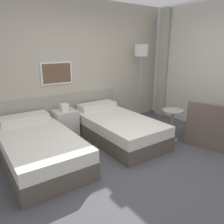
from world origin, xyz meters
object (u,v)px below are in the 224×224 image
object	(u,v)px
bed_near_window	(117,127)
armchair	(213,129)
bed_near_door	(38,147)
side_table	(172,120)
floor_lamp	(141,58)
nightstand	(65,123)

from	to	relation	value
bed_near_window	armchair	distance (m)	1.80
bed_near_door	armchair	size ratio (longest dim) A/B	1.98
side_table	armchair	size ratio (longest dim) A/B	0.61
side_table	bed_near_window	bearing A→B (deg)	142.22
bed_near_window	floor_lamp	world-z (taller)	floor_lamp
floor_lamp	armchair	xyz separation A→B (m)	(0.14, -1.88, -1.21)
side_table	armchair	bearing A→B (deg)	-47.59
bed_near_door	side_table	world-z (taller)	side_table
bed_near_door	floor_lamp	distance (m)	3.08
nightstand	side_table	size ratio (longest dim) A/B	1.12
bed_near_window	nightstand	xyz separation A→B (m)	(-0.76, 0.71, 0.04)
floor_lamp	side_table	distance (m)	1.75
bed_near_window	floor_lamp	bearing A→B (deg)	29.50
bed_near_window	floor_lamp	xyz separation A→B (m)	(1.20, 0.68, 1.26)
bed_near_door	floor_lamp	xyz separation A→B (m)	(2.73, 0.68, 1.26)
armchair	side_table	bearing A→B (deg)	24.05
bed_near_door	nightstand	size ratio (longest dim) A/B	2.90
floor_lamp	bed_near_window	bearing A→B (deg)	-150.50
bed_near_door	armchair	xyz separation A→B (m)	(2.87, -1.20, 0.04)
floor_lamp	armchair	world-z (taller)	floor_lamp
nightstand	armchair	distance (m)	2.84
bed_near_door	nightstand	bearing A→B (deg)	42.88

